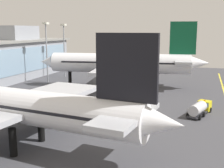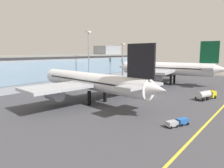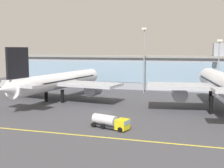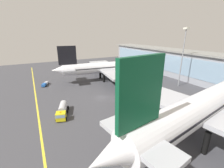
% 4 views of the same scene
% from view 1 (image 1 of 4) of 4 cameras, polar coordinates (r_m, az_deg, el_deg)
% --- Properties ---
extents(ground_plane, '(180.00, 180.00, 0.00)m').
position_cam_1_polar(ground_plane, '(61.95, 2.19, -6.43)').
color(ground_plane, '#424247').
extents(airliner_near_left, '(42.92, 54.35, 17.81)m').
position_cam_1_polar(airliner_near_left, '(48.13, -19.39, -4.00)').
color(airliner_near_left, black).
rests_on(airliner_near_left, ground).
extents(airliner_near_right, '(42.54, 54.33, 20.64)m').
position_cam_1_polar(airliner_near_right, '(92.54, 1.75, 4.04)').
color(airliner_near_right, black).
rests_on(airliner_near_right, ground).
extents(fuel_tanker_truck, '(9.36, 5.21, 2.90)m').
position_cam_1_polar(fuel_tanker_truck, '(65.69, 16.97, -4.53)').
color(fuel_tanker_truck, black).
rests_on(fuel_tanker_truck, ground).
extents(apron_light_mast_centre, '(1.80, 1.80, 20.42)m').
position_cam_1_polar(apron_light_mast_centre, '(113.84, -9.45, 8.22)').
color(apron_light_mast_centre, gray).
rests_on(apron_light_mast_centre, ground).
extents(apron_light_mast_east, '(1.80, 1.80, 20.70)m').
position_cam_1_polar(apron_light_mast_east, '(103.01, -12.81, 7.95)').
color(apron_light_mast_east, gray).
rests_on(apron_light_mast_east, ground).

